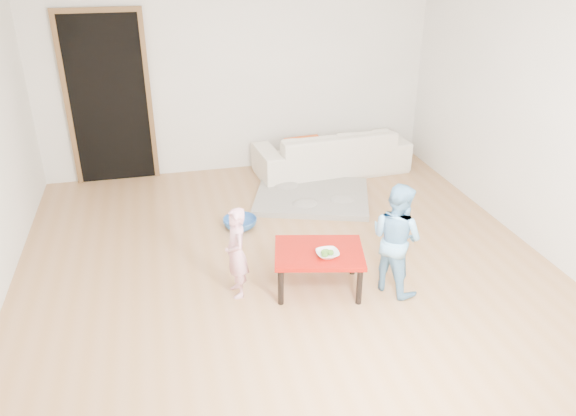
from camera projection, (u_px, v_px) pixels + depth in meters
name	position (u px, v px, depth m)	size (l,w,h in m)	color
floor	(283.00, 259.00, 5.46)	(5.00, 5.00, 0.01)	#AC7B4A
back_wall	(238.00, 71.00, 7.08)	(5.00, 0.02, 2.60)	white
right_wall	(534.00, 112.00, 5.42)	(0.02, 5.00, 2.60)	white
doorway	(109.00, 101.00, 6.84)	(1.02, 0.08, 2.11)	brown
sofa	(331.00, 151.00, 7.36)	(1.98, 0.78, 0.58)	#EEE4CF
cushion	(306.00, 146.00, 7.10)	(0.46, 0.41, 0.12)	#E65619
red_table	(319.00, 270.00, 4.93)	(0.76, 0.57, 0.38)	#9C0F08
bowl	(328.00, 254.00, 4.76)	(0.19, 0.19, 0.05)	white
broccoli	(328.00, 253.00, 4.75)	(0.12, 0.12, 0.06)	#2D5919
child_pink	(236.00, 253.00, 4.76)	(0.30, 0.20, 0.82)	pink
child_blue	(396.00, 238.00, 4.80)	(0.49, 0.38, 1.01)	#65ADEA
basin	(240.00, 223.00, 6.02)	(0.36, 0.36, 0.11)	#2C5FA7
blanket	(312.00, 196.00, 6.70)	(1.32, 1.10, 0.07)	#9D968A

